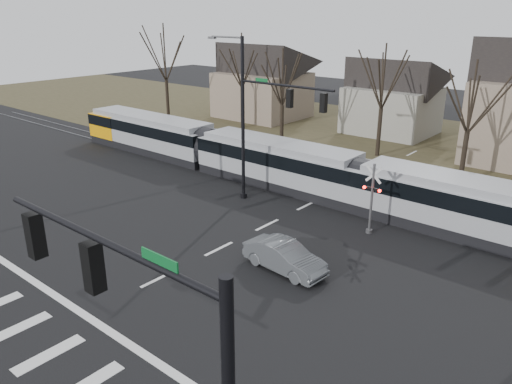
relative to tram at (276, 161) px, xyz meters
The scene contains 14 objects.
ground 16.58m from the tram, 75.91° to the right, with size 140.00×140.00×0.00m, color black.
grass_verge 16.58m from the tram, 75.91° to the left, with size 140.00×28.00×0.01m, color #38331E.
crosswalk 20.47m from the tram, 78.65° to the right, with size 27.00×2.60×0.01m.
stop_line 18.33m from the tram, 77.29° to the right, with size 28.00×0.35×0.01m, color silver.
lane_dashes 4.36m from the tram, ahead, with size 0.18×30.00×0.01m.
rail_pair 4.36m from the tram, ahead, with size 90.00×1.52×0.06m.
tram is the anchor object (origin of this frame).
sedan 12.50m from the tram, 50.37° to the right, with size 4.36×1.81×1.40m, color #54585C.
signal_pole_near_right 26.37m from the tram, 57.29° to the right, with size 6.72×0.44×8.00m.
signal_pole_far 5.54m from the tram, 65.34° to the right, with size 9.28×0.44×10.20m.
rail_crossing_signal 9.57m from the tram, 19.58° to the right, with size 1.08×0.36×4.00m.
tree_row 12.12m from the tram, 58.97° to the left, with size 59.20×7.20×10.00m.
house_a 24.23m from the tram, 131.61° to the left, with size 9.72×8.64×8.60m.
house_b 20.15m from the tram, 92.82° to the left, with size 8.64×7.56×7.65m.
Camera 1 is at (16.40, -10.57, 11.60)m, focal length 35.00 mm.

